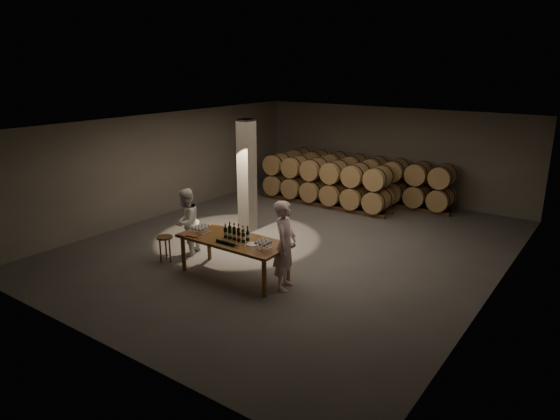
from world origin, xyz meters
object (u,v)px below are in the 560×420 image
Objects in this scene: bottle_cluster at (236,234)px; person_man at (285,245)px; notebook_near at (194,235)px; person_woman at (186,222)px; stool at (165,241)px; tasting_table at (234,243)px; plate at (253,244)px.

person_man reaches higher than bottle_cluster.
bottle_cluster is 2.24× the size of notebook_near.
person_man is at bearing 69.10° from person_woman.
notebook_near is at bearing 36.35° from person_woman.
tasting_table is at bearing 8.99° from stool.
notebook_near is at bearing -166.66° from plate.
notebook_near is at bearing -3.40° from stool.
person_man reaches higher than person_woman.
bottle_cluster is 0.54m from plate.
stool is at bearing 79.06° from person_man.
person_woman reaches higher than plate.
notebook_near is (-0.93, -0.41, -0.11)m from bottle_cluster.
plate is at bearing 6.36° from stool.
stool is 0.74m from person_woman.
bottle_cluster is at bearing 63.37° from person_woman.
person_man is 3.15m from person_woman.
person_woman is at bearing 169.29° from tasting_table.
tasting_table is 1.98m from stool.
person_woman is at bearing 170.86° from bottle_cluster.
bottle_cluster is (0.05, 0.04, 0.22)m from tasting_table.
stool is (-2.51, -0.28, -0.38)m from plate.
tasting_table is at bearing 177.24° from plate.
person_man is at bearing 15.21° from plate.
notebook_near reaches higher than stool.
plate is 0.74m from person_man.
notebook_near is 2.22m from person_man.
bottle_cluster is at bearing 172.12° from plate.
plate is at bearing 5.25° from notebook_near.
tasting_table is at bearing 14.84° from notebook_near.
notebook_near is 1.23m from person_woman.
bottle_cluster is 0.35× the size of person_woman.
bottle_cluster is 2.14× the size of plate.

